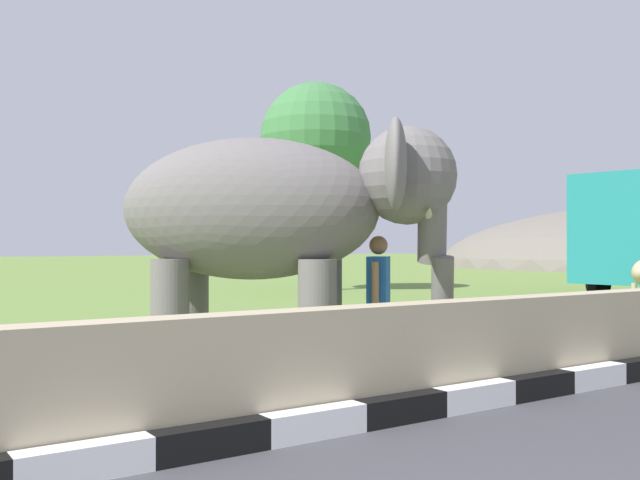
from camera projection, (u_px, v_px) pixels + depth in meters
name	position (u px, v px, depth m)	size (l,w,h in m)	color
striped_curb	(150.00, 452.00, 4.91)	(16.20, 0.20, 0.24)	white
barrier_parapet	(388.00, 360.00, 6.48)	(28.00, 0.36, 1.00)	tan
elephant	(281.00, 213.00, 8.56)	(3.91, 3.72, 2.94)	slate
person_handler	(378.00, 295.00, 8.80)	(0.52, 0.49, 1.66)	navy
tree_distant	(316.00, 139.00, 24.55)	(3.80, 3.80, 7.13)	brown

